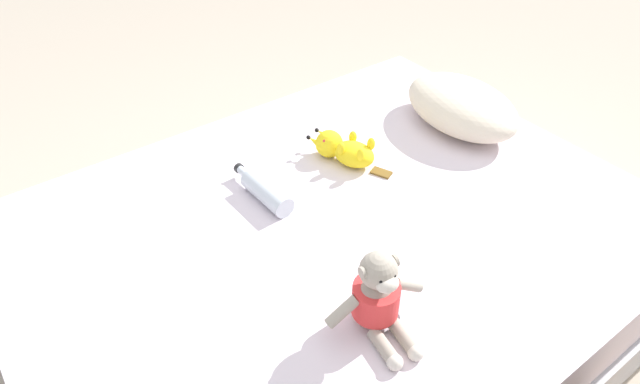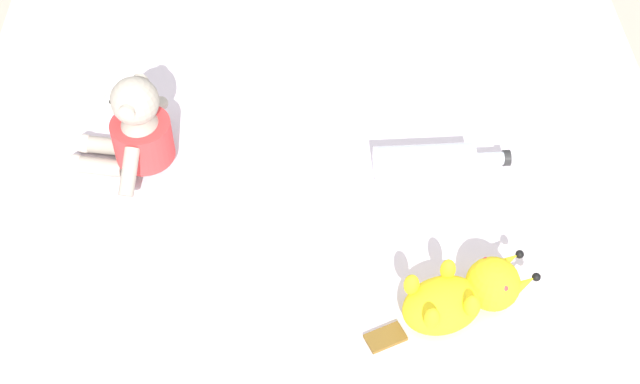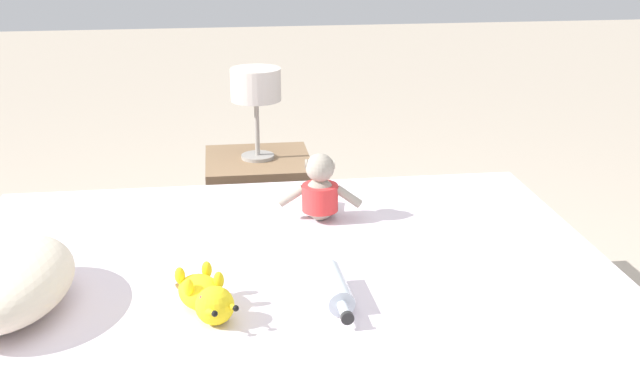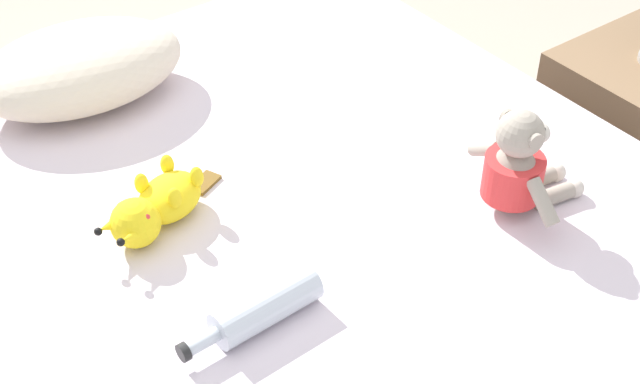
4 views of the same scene
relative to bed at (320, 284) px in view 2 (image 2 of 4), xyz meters
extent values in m
plane|color=#B7A893|center=(0.00, 0.00, -0.21)|extent=(16.00, 16.00, 0.00)
cube|color=#B2B2B7|center=(0.00, 0.00, -0.11)|extent=(1.57, 2.01, 0.21)
cube|color=silver|center=(0.00, 0.00, 0.11)|extent=(1.52, 1.95, 0.23)
ellipsoid|color=#9E9384|center=(0.36, -0.15, 0.30)|extent=(0.12, 0.13, 0.15)
cylinder|color=red|center=(0.36, -0.15, 0.30)|extent=(0.14, 0.14, 0.09)
sphere|color=#9E9384|center=(0.36, -0.15, 0.41)|extent=(0.10, 0.10, 0.10)
ellipsoid|color=beige|center=(0.40, -0.16, 0.40)|extent=(0.06, 0.07, 0.04)
sphere|color=black|center=(0.40, -0.14, 0.42)|extent=(0.01, 0.01, 0.01)
sphere|color=black|center=(0.39, -0.18, 0.42)|extent=(0.01, 0.01, 0.01)
cylinder|color=#9E9384|center=(0.36, -0.11, 0.42)|extent=(0.03, 0.01, 0.03)
cylinder|color=#9E9384|center=(0.35, -0.20, 0.42)|extent=(0.03, 0.01, 0.03)
cylinder|color=#9E9384|center=(0.37, -0.06, 0.31)|extent=(0.05, 0.10, 0.08)
cylinder|color=#9E9384|center=(0.34, -0.25, 0.31)|extent=(0.05, 0.10, 0.08)
cylinder|color=#9E9384|center=(0.45, -0.14, 0.24)|extent=(0.10, 0.05, 0.04)
cylinder|color=#9E9384|center=(0.44, -0.20, 0.24)|extent=(0.10, 0.05, 0.04)
sphere|color=beige|center=(0.50, -0.15, 0.24)|extent=(0.04, 0.04, 0.04)
sphere|color=beige|center=(0.49, -0.21, 0.24)|extent=(0.04, 0.04, 0.04)
ellipsoid|color=yellow|center=(-0.21, 0.24, 0.26)|extent=(0.18, 0.16, 0.08)
sphere|color=yellow|center=(-0.31, 0.20, 0.27)|extent=(0.10, 0.10, 0.10)
cone|color=yellow|center=(-0.34, 0.16, 0.28)|extent=(0.07, 0.05, 0.05)
sphere|color=black|center=(-0.36, 0.15, 0.29)|extent=(0.02, 0.02, 0.02)
cone|color=yellow|center=(-0.36, 0.21, 0.28)|extent=(0.07, 0.05, 0.05)
sphere|color=black|center=(-0.38, 0.20, 0.29)|extent=(0.02, 0.02, 0.02)
sphere|color=red|center=(-0.30, 0.18, 0.30)|extent=(0.02, 0.02, 0.02)
sphere|color=red|center=(-0.32, 0.23, 0.30)|extent=(0.02, 0.02, 0.02)
ellipsoid|color=yellow|center=(-0.22, 0.19, 0.30)|extent=(0.04, 0.04, 0.05)
ellipsoid|color=yellow|center=(-0.25, 0.27, 0.30)|extent=(0.04, 0.04, 0.05)
ellipsoid|color=yellow|center=(-0.16, 0.22, 0.30)|extent=(0.04, 0.04, 0.05)
ellipsoid|color=yellow|center=(-0.18, 0.29, 0.30)|extent=(0.04, 0.04, 0.05)
cube|color=brown|center=(-0.11, 0.28, 0.22)|extent=(0.08, 0.06, 0.01)
cylinder|color=silver|center=(-0.22, -0.12, 0.26)|extent=(0.21, 0.08, 0.07)
cylinder|color=silver|center=(-0.35, -0.12, 0.26)|extent=(0.06, 0.03, 0.03)
cylinder|color=black|center=(-0.39, -0.12, 0.26)|extent=(0.02, 0.03, 0.03)
camera|label=1|loc=(1.02, -0.83, 1.40)|focal=31.56mm
camera|label=2|loc=(0.03, 1.13, 1.57)|focal=49.75mm
camera|label=3|loc=(-2.09, 0.17, 1.22)|focal=44.08mm
camera|label=4|loc=(-0.80, -1.06, 1.43)|focal=50.68mm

